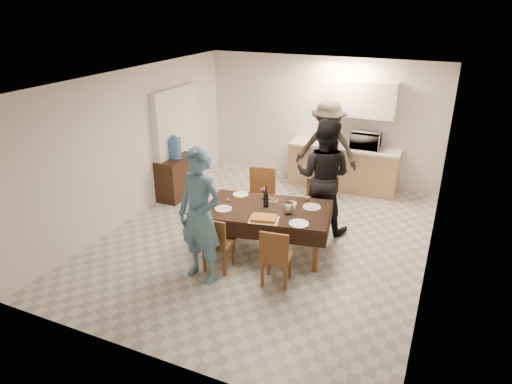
% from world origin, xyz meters
% --- Properties ---
extents(floor, '(5.00, 6.00, 0.02)m').
position_xyz_m(floor, '(0.00, 0.00, 0.00)').
color(floor, beige).
rests_on(floor, ground).
extents(ceiling, '(5.00, 6.00, 0.02)m').
position_xyz_m(ceiling, '(0.00, 0.00, 2.60)').
color(ceiling, white).
rests_on(ceiling, wall_back).
extents(wall_back, '(5.00, 0.02, 2.60)m').
position_xyz_m(wall_back, '(0.00, 3.00, 1.30)').
color(wall_back, silver).
rests_on(wall_back, floor).
extents(wall_front, '(5.00, 0.02, 2.60)m').
position_xyz_m(wall_front, '(0.00, -3.00, 1.30)').
color(wall_front, silver).
rests_on(wall_front, floor).
extents(wall_left, '(0.02, 6.00, 2.60)m').
position_xyz_m(wall_left, '(-2.50, 0.00, 1.30)').
color(wall_left, silver).
rests_on(wall_left, floor).
extents(wall_right, '(0.02, 6.00, 2.60)m').
position_xyz_m(wall_right, '(2.50, 0.00, 1.30)').
color(wall_right, silver).
rests_on(wall_right, floor).
extents(stub_partition, '(0.15, 1.40, 2.10)m').
position_xyz_m(stub_partition, '(-2.42, 1.20, 1.05)').
color(stub_partition, white).
rests_on(stub_partition, floor).
extents(kitchen_base_cabinet, '(2.20, 0.60, 0.86)m').
position_xyz_m(kitchen_base_cabinet, '(0.60, 2.68, 0.43)').
color(kitchen_base_cabinet, tan).
rests_on(kitchen_base_cabinet, floor).
extents(kitchen_worktop, '(2.24, 0.64, 0.05)m').
position_xyz_m(kitchen_worktop, '(0.60, 2.68, 0.89)').
color(kitchen_worktop, beige).
rests_on(kitchen_worktop, kitchen_base_cabinet).
extents(upper_cabinet, '(1.20, 0.34, 0.70)m').
position_xyz_m(upper_cabinet, '(0.90, 2.82, 1.85)').
color(upper_cabinet, white).
rests_on(upper_cabinet, wall_back).
extents(dining_table, '(2.03, 1.40, 0.73)m').
position_xyz_m(dining_table, '(0.18, -0.35, 0.70)').
color(dining_table, black).
rests_on(dining_table, floor).
extents(chair_near_left, '(0.41, 0.41, 0.47)m').
position_xyz_m(chair_near_left, '(-0.27, -1.18, 0.53)').
color(chair_near_left, brown).
rests_on(chair_near_left, floor).
extents(chair_near_right, '(0.44, 0.44, 0.47)m').
position_xyz_m(chair_near_right, '(0.63, -1.18, 0.53)').
color(chair_near_right, brown).
rests_on(chair_near_right, floor).
extents(chair_far_left, '(0.53, 0.54, 0.54)m').
position_xyz_m(chair_far_left, '(-0.27, 0.30, 0.61)').
color(chair_far_left, brown).
rests_on(chair_far_left, floor).
extents(chair_far_right, '(0.52, 0.53, 0.50)m').
position_xyz_m(chair_far_right, '(0.63, 0.31, 0.57)').
color(chair_far_right, brown).
rests_on(chair_far_right, floor).
extents(console, '(0.44, 0.88, 0.81)m').
position_xyz_m(console, '(-2.28, 0.89, 0.41)').
color(console, '#301D10').
rests_on(console, floor).
extents(water_jug, '(0.26, 0.26, 0.38)m').
position_xyz_m(water_jug, '(-2.28, 0.89, 1.00)').
color(water_jug, '#3F77C3').
rests_on(water_jug, console).
extents(wine_bottle, '(0.08, 0.08, 0.32)m').
position_xyz_m(wine_bottle, '(0.13, -0.30, 0.89)').
color(wine_bottle, black).
rests_on(wine_bottle, dining_table).
extents(water_pitcher, '(0.12, 0.12, 0.19)m').
position_xyz_m(water_pitcher, '(0.53, -0.40, 0.82)').
color(water_pitcher, white).
rests_on(water_pitcher, dining_table).
extents(savoury_tart, '(0.48, 0.40, 0.05)m').
position_xyz_m(savoury_tart, '(0.28, -0.73, 0.76)').
color(savoury_tart, '#AD7D32').
rests_on(savoury_tart, dining_table).
extents(salad_bowl, '(0.18, 0.18, 0.07)m').
position_xyz_m(salad_bowl, '(0.48, -0.17, 0.77)').
color(salad_bowl, white).
rests_on(salad_bowl, dining_table).
extents(mushroom_dish, '(0.18, 0.18, 0.03)m').
position_xyz_m(mushroom_dish, '(0.13, -0.07, 0.75)').
color(mushroom_dish, white).
rests_on(mushroom_dish, dining_table).
extents(wine_glass_a, '(0.08, 0.08, 0.17)m').
position_xyz_m(wine_glass_a, '(-0.37, -0.60, 0.82)').
color(wine_glass_a, white).
rests_on(wine_glass_a, dining_table).
extents(wine_glass_b, '(0.09, 0.09, 0.20)m').
position_xyz_m(wine_glass_b, '(0.73, -0.10, 0.83)').
color(wine_glass_b, white).
rests_on(wine_glass_b, dining_table).
extents(wine_glass_c, '(0.09, 0.09, 0.21)m').
position_xyz_m(wine_glass_c, '(-0.02, -0.05, 0.83)').
color(wine_glass_c, white).
rests_on(wine_glass_c, dining_table).
extents(plate_near_left, '(0.26, 0.26, 0.01)m').
position_xyz_m(plate_near_left, '(-0.42, -0.65, 0.74)').
color(plate_near_left, white).
rests_on(plate_near_left, dining_table).
extents(plate_near_right, '(0.28, 0.28, 0.02)m').
position_xyz_m(plate_near_right, '(0.78, -0.65, 0.74)').
color(plate_near_right, white).
rests_on(plate_near_right, dining_table).
extents(plate_far_left, '(0.25, 0.25, 0.01)m').
position_xyz_m(plate_far_left, '(-0.42, -0.05, 0.74)').
color(plate_far_left, white).
rests_on(plate_far_left, dining_table).
extents(plate_far_right, '(0.28, 0.28, 0.02)m').
position_xyz_m(plate_far_right, '(0.78, -0.05, 0.74)').
color(plate_far_right, white).
rests_on(plate_far_right, dining_table).
extents(microwave, '(0.56, 0.38, 0.31)m').
position_xyz_m(microwave, '(1.01, 2.68, 1.06)').
color(microwave, white).
rests_on(microwave, kitchen_worktop).
extents(person_near, '(0.78, 0.59, 1.93)m').
position_xyz_m(person_near, '(-0.37, -1.40, 0.97)').
color(person_near, teal).
rests_on(person_near, floor).
extents(person_far, '(0.95, 0.74, 1.93)m').
position_xyz_m(person_far, '(0.73, 0.70, 0.96)').
color(person_far, black).
rests_on(person_far, floor).
extents(person_kitchen, '(1.22, 0.70, 1.88)m').
position_xyz_m(person_kitchen, '(0.35, 2.23, 0.94)').
color(person_kitchen, black).
rests_on(person_kitchen, floor).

